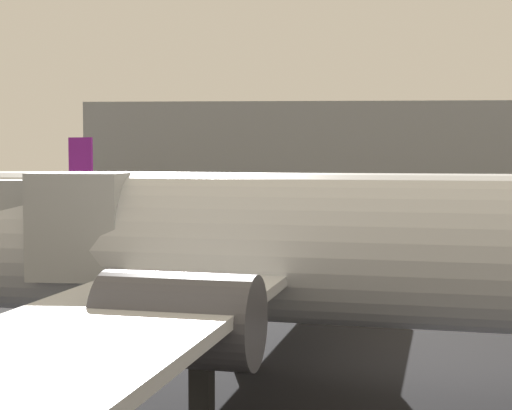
# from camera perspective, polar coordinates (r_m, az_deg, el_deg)

# --- Properties ---
(airplane_at_gate) EXTENTS (33.76, 30.80, 11.40)m
(airplane_at_gate) POSITION_cam_1_polar(r_m,az_deg,el_deg) (20.84, 0.31, -3.10)
(airplane_at_gate) COLOR silver
(airplane_at_gate) RESTS_ON ground_plane
(airplane_far_left) EXTENTS (26.24, 20.63, 8.05)m
(airplane_far_left) POSITION_cam_1_polar(r_m,az_deg,el_deg) (69.44, -5.95, 0.63)
(airplane_far_left) COLOR white
(airplane_far_left) RESTS_ON ground_plane
(terminal_building) EXTENTS (97.20, 19.10, 15.80)m
(terminal_building) POSITION_cam_1_polar(r_m,az_deg,el_deg) (146.18, 7.35, 4.18)
(terminal_building) COLOR #999EA3
(terminal_building) RESTS_ON ground_plane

